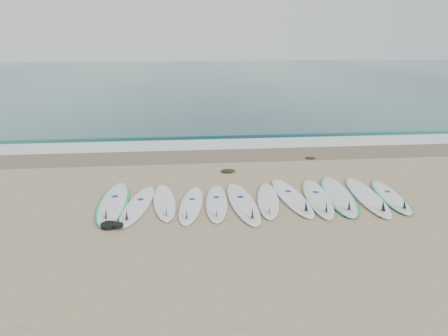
{
  "coord_description": "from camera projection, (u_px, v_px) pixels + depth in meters",
  "views": [
    {
      "loc": [
        -1.65,
        -9.26,
        3.62
      ],
      "look_at": [
        -0.54,
        1.36,
        0.4
      ],
      "focal_mm": 35.0,
      "sensor_mm": 36.0,
      "label": 1
    }
  ],
  "objects": [
    {
      "name": "surfboard_8",
      "position": [
        318.0,
        198.0,
        10.03
      ],
      "size": [
        0.85,
        2.65,
        0.33
      ],
      "rotation": [
        0.0,
        0.0,
        -0.12
      ],
      "color": "white",
      "rests_on": "ground"
    },
    {
      "name": "surfboard_2",
      "position": [
        164.0,
        202.0,
        9.81
      ],
      "size": [
        0.67,
        2.38,
        0.3
      ],
      "rotation": [
        0.0,
        0.0,
        0.08
      ],
      "color": "white",
      "rests_on": "ground"
    },
    {
      "name": "surfboard_4",
      "position": [
        217.0,
        203.0,
        9.76
      ],
      "size": [
        0.67,
        2.37,
        0.3
      ],
      "rotation": [
        0.0,
        0.0,
        -0.08
      ],
      "color": "white",
      "rests_on": "ground"
    },
    {
      "name": "surfboard_6",
      "position": [
        268.0,
        200.0,
        9.91
      ],
      "size": [
        0.85,
        2.38,
        0.3
      ],
      "rotation": [
        0.0,
        0.0,
        -0.16
      ],
      "color": "white",
      "rests_on": "ground"
    },
    {
      "name": "ocean",
      "position": [
        195.0,
        77.0,
        40.97
      ],
      "size": [
        120.0,
        55.0,
        0.03
      ],
      "primitive_type": "cube",
      "color": "#1F5355",
      "rests_on": "ground"
    },
    {
      "name": "seaweed_far",
      "position": [
        310.0,
        158.0,
        13.45
      ],
      "size": [
        0.32,
        0.25,
        0.06
      ],
      "primitive_type": "ellipsoid",
      "color": "black",
      "rests_on": "ground"
    },
    {
      "name": "foam_band",
      "position": [
        227.0,
        144.0,
        15.26
      ],
      "size": [
        120.0,
        1.4,
        0.04
      ],
      "primitive_type": "cube",
      "color": "silver",
      "rests_on": "ground"
    },
    {
      "name": "surfboard_9",
      "position": [
        339.0,
        195.0,
        10.22
      ],
      "size": [
        1.05,
        2.85,
        0.35
      ],
      "rotation": [
        0.0,
        0.0,
        -0.14
      ],
      "color": "silver",
      "rests_on": "ground"
    },
    {
      "name": "surfboard_0",
      "position": [
        113.0,
        203.0,
        9.76
      ],
      "size": [
        0.66,
        2.75,
        0.35
      ],
      "rotation": [
        0.0,
        0.0,
        -0.0
      ],
      "color": "white",
      "rests_on": "ground"
    },
    {
      "name": "wave_crest",
      "position": [
        223.0,
        134.0,
        16.68
      ],
      "size": [
        120.0,
        1.0,
        0.1
      ],
      "primitive_type": "cube",
      "color": "#1F5355",
      "rests_on": "ground"
    },
    {
      "name": "ground",
      "position": [
        254.0,
        201.0,
        10.02
      ],
      "size": [
        120.0,
        120.0,
        0.0
      ],
      "primitive_type": "plane",
      "color": "tan"
    },
    {
      "name": "surfboard_5",
      "position": [
        243.0,
        203.0,
        9.72
      ],
      "size": [
        0.7,
        2.68,
        0.34
      ],
      "rotation": [
        0.0,
        0.0,
        0.05
      ],
      "color": "white",
      "rests_on": "ground"
    },
    {
      "name": "surfboard_7",
      "position": [
        292.0,
        197.0,
        10.08
      ],
      "size": [
        0.72,
        2.67,
        0.34
      ],
      "rotation": [
        0.0,
        0.0,
        0.07
      ],
      "color": "white",
      "rests_on": "ground"
    },
    {
      "name": "leash_coil",
      "position": [
        111.0,
        225.0,
        8.6
      ],
      "size": [
        0.46,
        0.36,
        0.11
      ],
      "color": "black",
      "rests_on": "ground"
    },
    {
      "name": "surfboard_3",
      "position": [
        191.0,
        205.0,
        9.64
      ],
      "size": [
        0.79,
        2.37,
        0.3
      ],
      "rotation": [
        0.0,
        0.0,
        -0.13
      ],
      "color": "white",
      "rests_on": "ground"
    },
    {
      "name": "wet_sand_band",
      "position": [
        232.0,
        155.0,
        13.93
      ],
      "size": [
        120.0,
        1.8,
        0.01
      ],
      "primitive_type": "cube",
      "color": "brown",
      "rests_on": "ground"
    },
    {
      "name": "surfboard_10",
      "position": [
        368.0,
        197.0,
        10.11
      ],
      "size": [
        0.78,
        2.74,
        0.35
      ],
      "rotation": [
        0.0,
        0.0,
        -0.08
      ],
      "color": "white",
      "rests_on": "ground"
    },
    {
      "name": "surfboard_1",
      "position": [
        137.0,
        206.0,
        9.6
      ],
      "size": [
        0.89,
        2.49,
        0.31
      ],
      "rotation": [
        0.0,
        0.0,
        -0.16
      ],
      "color": "white",
      "rests_on": "ground"
    },
    {
      "name": "surfboard_11",
      "position": [
        391.0,
        197.0,
        10.17
      ],
      "size": [
        0.84,
        2.37,
        0.29
      ],
      "rotation": [
        0.0,
        0.0,
        -0.13
      ],
      "color": "white",
      "rests_on": "ground"
    },
    {
      "name": "seaweed_near",
      "position": [
        228.0,
        171.0,
        12.14
      ],
      "size": [
        0.4,
        0.31,
        0.08
      ],
      "primitive_type": "ellipsoid",
      "color": "black",
      "rests_on": "ground"
    }
  ]
}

